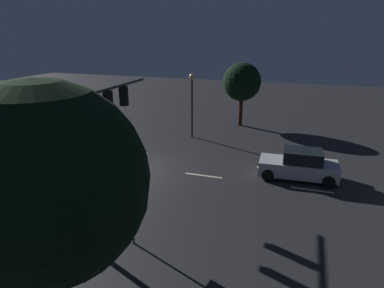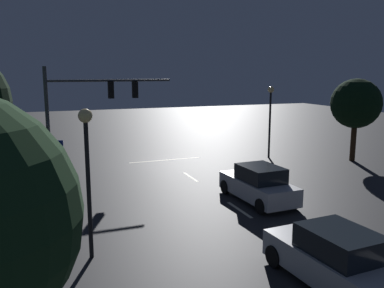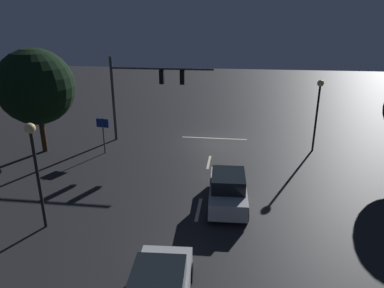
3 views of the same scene
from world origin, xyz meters
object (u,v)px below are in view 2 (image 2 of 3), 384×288
Objects in this scene: street_lamp_right_kerb at (87,155)px; tree_left_far at (356,104)px; traffic_signal_assembly at (90,101)px; street_lamp_left_kerb at (270,108)px; car_approaching at (258,185)px; route_sign at (55,153)px; car_distant at (335,259)px.

tree_left_far is at bearing -155.24° from street_lamp_right_kerb.
street_lamp_left_kerb is at bearing 177.28° from traffic_signal_assembly.
tree_left_far is at bearing 168.15° from traffic_signal_assembly.
traffic_signal_assembly is 1.69× the size of car_approaching.
street_lamp_left_kerb reaches higher than route_sign.
car_approaching is 0.99× the size of car_distant.
street_lamp_left_kerb is 1.03× the size of street_lamp_right_kerb.
street_lamp_left_kerb is (-5.67, -8.29, 2.69)m from car_approaching.
street_lamp_left_kerb is at bearing -32.01° from tree_left_far.
tree_left_far is (-18.39, -8.48, 0.44)m from street_lamp_right_kerb.
car_distant is 0.81× the size of tree_left_far.
car_distant is 17.63m from street_lamp_left_kerb.
route_sign is (8.64, -5.95, 1.01)m from car_approaching.
street_lamp_left_kerb is at bearing -124.39° from car_approaching.
car_distant is at bearing 105.46° from traffic_signal_assembly.
street_lamp_right_kerb is 20.25m from tree_left_far.
tree_left_far reaches higher than street_lamp_right_kerb.
street_lamp_right_kerb reaches higher than car_distant.
street_lamp_left_kerb is (-7.55, -15.70, 2.69)m from car_distant.
traffic_signal_assembly is 1.36× the size of tree_left_far.
traffic_signal_assembly is 17.23m from car_distant.
tree_left_far is at bearing -152.78° from car_approaching.
street_lamp_left_kerb reaches higher than street_lamp_right_kerb.
street_lamp_right_kerb is (1.63, 12.00, -0.84)m from traffic_signal_assembly.
route_sign is at bearing -63.15° from car_distant.
street_lamp_left_kerb is 14.60m from route_sign.
car_approaching is 1.77× the size of route_sign.
car_distant is 0.92× the size of street_lamp_right_kerb.
car_distant is at bearing 116.85° from route_sign.
traffic_signal_assembly is 1.55× the size of street_lamp_right_kerb.
street_lamp_left_kerb is 5.57m from tree_left_far.
route_sign is 0.45× the size of tree_left_far.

